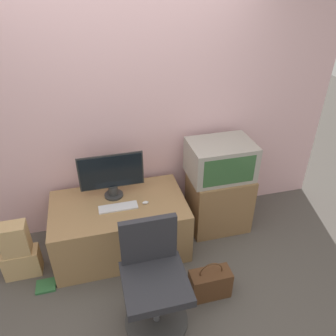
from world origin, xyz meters
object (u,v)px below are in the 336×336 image
(crt_tv, at_px, (220,160))
(mouse, at_px, (145,203))
(handbag, at_px, (210,283))
(office_chair, at_px, (154,282))
(main_monitor, at_px, (112,175))
(keyboard, at_px, (118,207))
(cardboard_box_lower, at_px, (22,262))
(book, at_px, (46,286))

(crt_tv, bearing_deg, mouse, -167.95)
(handbag, bearing_deg, office_chair, -170.64)
(main_monitor, bearing_deg, keyboard, -85.03)
(main_monitor, xyz_separation_m, cardboard_box_lower, (-0.91, -0.25, -0.66))
(keyboard, height_order, crt_tv, crt_tv)
(main_monitor, distance_m, mouse, 0.41)
(main_monitor, height_order, mouse, main_monitor)
(crt_tv, bearing_deg, main_monitor, 178.37)
(mouse, bearing_deg, crt_tv, 12.05)
(cardboard_box_lower, xyz_separation_m, book, (0.20, -0.22, -0.12))
(main_monitor, bearing_deg, crt_tv, -1.63)
(main_monitor, bearing_deg, cardboard_box_lower, -164.73)
(main_monitor, height_order, office_chair, main_monitor)
(crt_tv, bearing_deg, handbag, -114.13)
(cardboard_box_lower, bearing_deg, main_monitor, 15.27)
(main_monitor, xyz_separation_m, office_chair, (0.18, -0.99, -0.38))
(book, bearing_deg, office_chair, -30.32)
(mouse, relative_size, office_chair, 0.07)
(mouse, distance_m, handbag, 0.92)
(mouse, bearing_deg, cardboard_box_lower, -177.79)
(mouse, distance_m, crt_tv, 0.86)
(office_chair, xyz_separation_m, handbag, (0.50, 0.08, -0.28))
(keyboard, bearing_deg, handbag, -46.52)
(crt_tv, relative_size, office_chair, 0.70)
(mouse, bearing_deg, office_chair, -96.83)
(keyboard, xyz_separation_m, cardboard_box_lower, (-0.92, -0.05, -0.42))
(keyboard, distance_m, book, 0.95)
(mouse, distance_m, cardboard_box_lower, 1.26)
(office_chair, bearing_deg, book, 149.68)
(office_chair, bearing_deg, cardboard_box_lower, 145.75)
(keyboard, relative_size, cardboard_box_lower, 1.12)
(main_monitor, height_order, book, main_monitor)
(keyboard, height_order, handbag, keyboard)
(mouse, xyz_separation_m, cardboard_box_lower, (-1.18, -0.05, -0.43))
(cardboard_box_lower, distance_m, book, 0.32)
(keyboard, relative_size, mouse, 5.86)
(cardboard_box_lower, bearing_deg, mouse, 2.21)
(office_chair, distance_m, cardboard_box_lower, 1.34)
(handbag, bearing_deg, main_monitor, 127.15)
(main_monitor, distance_m, cardboard_box_lower, 1.15)
(keyboard, height_order, office_chair, office_chair)
(cardboard_box_lower, relative_size, book, 1.89)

